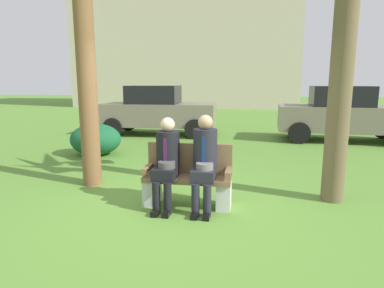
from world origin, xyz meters
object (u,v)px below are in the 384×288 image
at_px(park_bench, 188,179).
at_px(parked_car_far, 343,114).
at_px(seated_man_left, 167,158).
at_px(shrub_near_bench, 96,139).
at_px(building_backdrop, 190,33).
at_px(parked_car_near, 157,110).
at_px(seated_man_right, 204,158).

relative_size(park_bench, parked_car_far, 0.32).
bearing_deg(park_bench, seated_man_left, -156.98).
bearing_deg(park_bench, shrub_near_bench, 133.78).
height_order(seated_man_left, parked_car_far, parked_car_far).
height_order(park_bench, shrub_near_bench, park_bench).
bearing_deg(seated_man_left, building_backdrop, 99.15).
relative_size(shrub_near_bench, parked_car_far, 0.31).
xyz_separation_m(shrub_near_bench, parked_car_far, (6.60, 3.14, 0.45)).
bearing_deg(building_backdrop, parked_car_near, -84.11).
xyz_separation_m(park_bench, shrub_near_bench, (-2.88, 3.01, 0.00)).
height_order(shrub_near_bench, parked_car_near, parked_car_near).
relative_size(seated_man_left, shrub_near_bench, 1.04).
bearing_deg(park_bench, building_backdrop, 99.94).
xyz_separation_m(park_bench, parked_car_near, (-2.24, 6.46, 0.45)).
relative_size(seated_man_right, parked_car_far, 0.34).
bearing_deg(parked_car_far, seated_man_right, -118.93).
distance_m(seated_man_left, building_backdrop, 22.83).
bearing_deg(park_bench, seated_man_right, -24.83).
relative_size(seated_man_right, building_backdrop, 0.08).
xyz_separation_m(park_bench, parked_car_far, (3.72, 6.15, 0.45)).
bearing_deg(shrub_near_bench, parked_car_far, 25.40).
distance_m(park_bench, shrub_near_bench, 4.17).
bearing_deg(parked_car_far, building_backdrop, 115.62).
relative_size(seated_man_right, shrub_near_bench, 1.07).
distance_m(seated_man_right, parked_car_near, 7.03).
distance_m(seated_man_left, parked_car_near, 6.86).
relative_size(park_bench, seated_man_right, 0.94).
distance_m(seated_man_left, seated_man_right, 0.55).
xyz_separation_m(seated_man_left, shrub_near_bench, (-2.60, 3.13, -0.33)).
relative_size(parked_car_near, parked_car_far, 0.99).
bearing_deg(parked_car_far, shrub_near_bench, -154.60).
distance_m(park_bench, seated_man_left, 0.46).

